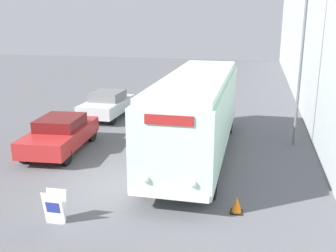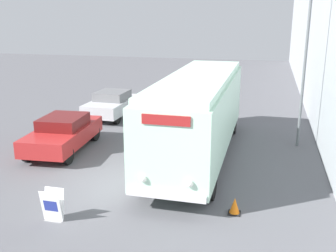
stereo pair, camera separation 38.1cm
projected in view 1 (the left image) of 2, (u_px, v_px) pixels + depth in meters
ground_plane at (122, 188)px, 13.26m from camera, size 80.00×80.00×0.00m
building_wall_right at (315, 45)px, 20.01m from camera, size 0.30×60.00×8.25m
vintage_bus at (197, 111)px, 15.66m from camera, size 2.48×10.31×3.37m
sign_board at (55, 207)px, 10.93m from camera, size 0.60×0.36×0.95m
streetlamp at (304, 34)px, 16.32m from camera, size 0.36×0.36×7.68m
parked_car_near at (60, 134)px, 16.61m from camera, size 2.28×4.58×1.47m
parked_car_mid at (107, 104)px, 22.11m from camera, size 2.03×4.07×1.47m
traffic_cone at (237, 205)px, 11.53m from camera, size 0.36×0.36×0.50m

